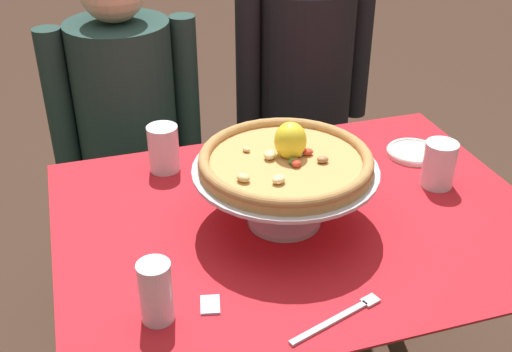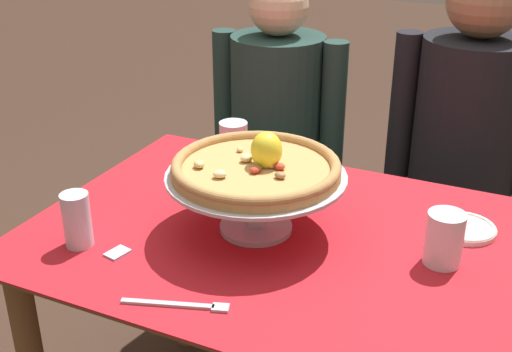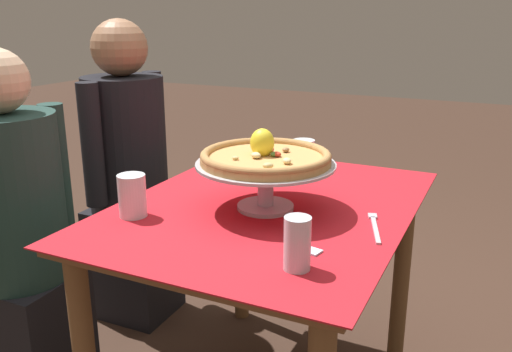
# 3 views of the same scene
# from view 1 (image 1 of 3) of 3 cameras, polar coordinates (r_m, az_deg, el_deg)

# --- Properties ---
(dining_table) EXTENTS (1.09, 0.82, 0.72)m
(dining_table) POSITION_cam_1_polar(r_m,az_deg,el_deg) (1.51, 3.80, -7.38)
(dining_table) COLOR brown
(dining_table) RESTS_ON ground
(pizza_stand) EXTENTS (0.40, 0.40, 0.14)m
(pizza_stand) POSITION_cam_1_polar(r_m,az_deg,el_deg) (1.36, 2.64, -0.52)
(pizza_stand) COLOR #B7B7C1
(pizza_stand) RESTS_ON dining_table
(pizza) EXTENTS (0.37, 0.37, 0.09)m
(pizza) POSITION_cam_1_polar(r_m,az_deg,el_deg) (1.34, 2.72, 1.49)
(pizza) COLOR tan
(pizza) RESTS_ON pizza_stand
(water_glass_back_left) EXTENTS (0.08, 0.08, 0.12)m
(water_glass_back_left) POSITION_cam_1_polar(r_m,az_deg,el_deg) (1.61, -8.34, 2.22)
(water_glass_back_left) COLOR white
(water_glass_back_left) RESTS_ON dining_table
(water_glass_front_left) EXTENTS (0.06, 0.06, 0.12)m
(water_glass_front_left) POSITION_cam_1_polar(r_m,az_deg,el_deg) (1.16, -9.01, -10.62)
(water_glass_front_left) COLOR silver
(water_glass_front_left) RESTS_ON dining_table
(water_glass_side_right) EXTENTS (0.08, 0.08, 0.11)m
(water_glass_side_right) POSITION_cam_1_polar(r_m,az_deg,el_deg) (1.59, 16.18, 0.77)
(water_glass_side_right) COLOR white
(water_glass_side_right) RESTS_ON dining_table
(side_plate) EXTENTS (0.14, 0.14, 0.02)m
(side_plate) POSITION_cam_1_polar(r_m,az_deg,el_deg) (1.73, 14.03, 2.15)
(side_plate) COLOR silver
(side_plate) RESTS_ON dining_table
(dinner_fork) EXTENTS (0.20, 0.08, 0.01)m
(dinner_fork) POSITION_cam_1_polar(r_m,az_deg,el_deg) (1.18, 7.65, -12.50)
(dinner_fork) COLOR #B7B7C1
(dinner_fork) RESTS_ON dining_table
(sugar_packet) EXTENTS (0.05, 0.06, 0.00)m
(sugar_packet) POSITION_cam_1_polar(r_m,az_deg,el_deg) (1.20, -4.16, -11.53)
(sugar_packet) COLOR silver
(sugar_packet) RESTS_ON dining_table
(diner_left) EXTENTS (0.47, 0.33, 1.17)m
(diner_left) POSITION_cam_1_polar(r_m,az_deg,el_deg) (2.07, -11.25, 1.99)
(diner_left) COLOR black
(diner_left) RESTS_ON ground
(diner_right) EXTENTS (0.48, 0.33, 1.24)m
(diner_right) POSITION_cam_1_polar(r_m,az_deg,el_deg) (2.22, 4.25, 5.82)
(diner_right) COLOR black
(diner_right) RESTS_ON ground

